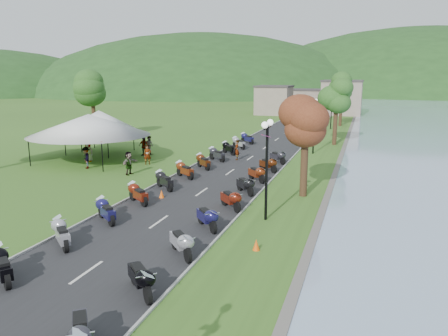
% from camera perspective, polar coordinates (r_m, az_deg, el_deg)
% --- Properties ---
extents(road, '(7.00, 120.00, 0.02)m').
position_cam_1_polar(road, '(44.38, 5.41, 2.67)').
color(road, '#272729').
rests_on(road, ground).
extents(hills_backdrop, '(360.00, 120.00, 76.00)m').
position_cam_1_polar(hills_backdrop, '(203.09, 15.57, 9.60)').
color(hills_backdrop, '#285621').
rests_on(hills_backdrop, ground).
extents(far_building, '(18.00, 16.00, 5.00)m').
position_cam_1_polar(far_building, '(88.62, 10.68, 8.82)').
color(far_building, gray).
rests_on(far_building, ground).
extents(moto_row_left, '(2.60, 45.86, 1.10)m').
position_cam_1_polar(moto_row_left, '(26.74, -9.24, -2.52)').
color(moto_row_left, '#331411').
rests_on(moto_row_left, ground).
extents(moto_row_right, '(2.60, 35.67, 1.10)m').
position_cam_1_polar(moto_row_right, '(20.94, -2.07, -6.50)').
color(moto_row_right, '#331411').
rests_on(moto_row_right, ground).
extents(vendor_tent_main, '(6.79, 6.79, 4.00)m').
position_cam_1_polar(vendor_tent_main, '(38.78, -17.12, 3.81)').
color(vendor_tent_main, silver).
rests_on(vendor_tent_main, ground).
extents(vendor_tent_side, '(4.49, 4.49, 4.00)m').
position_cam_1_polar(vendor_tent_side, '(42.57, -15.90, 4.57)').
color(vendor_tent_side, silver).
rests_on(vendor_tent_side, ground).
extents(tree_lakeside, '(2.54, 2.54, 7.04)m').
position_cam_1_polar(tree_lakeside, '(26.28, 10.55, 3.79)').
color(tree_lakeside, '#356D26').
rests_on(tree_lakeside, ground).
extents(pedestrian_a, '(0.74, 0.69, 1.64)m').
position_cam_1_polar(pedestrian_a, '(36.39, -9.91, 0.45)').
color(pedestrian_a, slate).
rests_on(pedestrian_a, ground).
extents(pedestrian_b, '(0.95, 0.70, 1.74)m').
position_cam_1_polar(pedestrian_b, '(41.02, -9.69, 1.77)').
color(pedestrian_b, slate).
rests_on(pedestrian_b, ground).
extents(pedestrian_c, '(1.08, 1.14, 1.72)m').
position_cam_1_polar(pedestrian_c, '(36.00, -17.48, -0.06)').
color(pedestrian_c, slate).
rests_on(pedestrian_c, ground).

